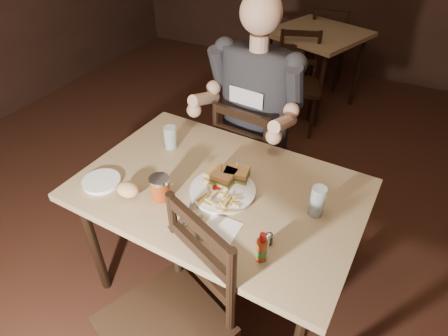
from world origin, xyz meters
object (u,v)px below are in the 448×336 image
at_px(bg_chair_far, 328,47).
at_px(chair_near, 164,326).
at_px(hot_sauce, 262,247).
at_px(side_plate, 102,182).
at_px(main_table, 219,198).
at_px(glass_left, 170,137).
at_px(glass_right, 317,201).
at_px(syrup_dispenser, 160,188).
at_px(diner, 253,88).
at_px(chair_far, 253,158).
at_px(dinner_plate, 223,192).
at_px(bg_table, 317,41).
at_px(bg_chair_near, 296,86).

bearing_deg(bg_chair_far, chair_near, 88.17).
bearing_deg(hot_sauce, side_plate, 175.32).
height_order(main_table, glass_left, glass_left).
xyz_separation_m(glass_right, syrup_dispenser, (-0.66, -0.22, -0.01)).
height_order(main_table, chair_near, chair_near).
bearing_deg(bg_chair_far, diner, 86.49).
height_order(main_table, syrup_dispenser, syrup_dispenser).
bearing_deg(chair_far, diner, 90.00).
relative_size(chair_near, glass_left, 7.70).
height_order(bg_chair_far, syrup_dispenser, syrup_dispenser).
relative_size(dinner_plate, syrup_dispenser, 2.56).
xyz_separation_m(chair_far, bg_chair_far, (-0.10, 2.31, -0.02)).
bearing_deg(diner, bg_table, 98.68).
xyz_separation_m(dinner_plate, glass_left, (-0.42, 0.21, 0.05)).
xyz_separation_m(bg_chair_near, hot_sauce, (0.54, -2.19, 0.40)).
bearing_deg(dinner_plate, glass_right, 8.69).
xyz_separation_m(hot_sauce, syrup_dispenser, (-0.55, 0.12, -0.01)).
height_order(chair_near, dinner_plate, chair_near).
height_order(bg_table, chair_near, chair_near).
xyz_separation_m(bg_table, chair_near, (0.24, -3.02, -0.19)).
relative_size(diner, syrup_dispenser, 8.80).
bearing_deg(chair_near, side_plate, 170.53).
height_order(bg_table, glass_right, glass_right).
xyz_separation_m(diner, glass_right, (0.56, -0.59, -0.15)).
height_order(chair_near, bg_chair_near, chair_near).
xyz_separation_m(glass_right, side_plate, (-0.98, -0.27, -0.07)).
bearing_deg(syrup_dispenser, side_plate, -168.99).
relative_size(chair_near, hot_sauce, 6.93).
xyz_separation_m(bg_table, glass_left, (-0.19, -2.26, 0.15)).
xyz_separation_m(bg_chair_near, glass_right, (0.66, -1.85, 0.40)).
distance_m(diner, syrup_dispenser, 0.83).
bearing_deg(syrup_dispenser, glass_right, 21.45).
bearing_deg(chair_near, glass_right, 79.08).
height_order(bg_chair_near, diner, diner).
bearing_deg(bg_table, bg_chair_near, -90.00).
distance_m(chair_near, dinner_plate, 0.63).
bearing_deg(bg_table, bg_chair_far, 90.00).
relative_size(bg_chair_far, bg_chair_near, 1.00).
xyz_separation_m(chair_near, bg_chair_far, (-0.24, 3.57, -0.05)).
distance_m(bg_chair_far, dinner_plate, 3.04).
xyz_separation_m(main_table, bg_chair_near, (-0.20, 1.88, -0.26)).
distance_m(chair_near, bg_chair_near, 2.49).
relative_size(bg_chair_near, glass_left, 6.97).
relative_size(bg_table, dinner_plate, 3.40).
bearing_deg(hot_sauce, bg_chair_near, 103.79).
xyz_separation_m(dinner_plate, syrup_dispenser, (-0.24, -0.16, 0.05)).
bearing_deg(chair_near, bg_chair_far, 116.42).
height_order(glass_left, glass_right, glass_right).
relative_size(chair_near, bg_chair_near, 1.11).
bearing_deg(bg_chair_far, glass_right, 96.79).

